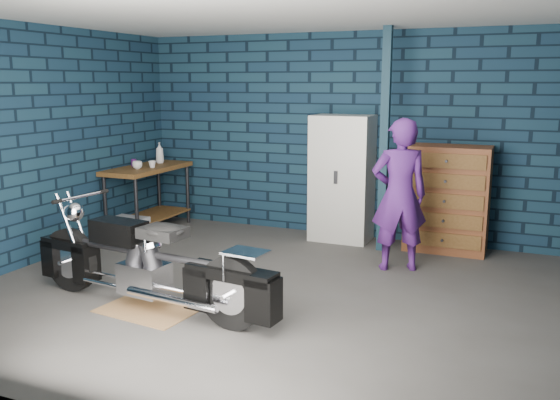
# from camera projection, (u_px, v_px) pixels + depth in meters

# --- Properties ---
(ground) EXTENTS (6.00, 6.00, 0.00)m
(ground) POSITION_uv_depth(u_px,v_px,m) (279.00, 294.00, 5.84)
(ground) COLOR #43413F
(ground) RESTS_ON ground
(room_walls) EXTENTS (6.02, 5.01, 2.71)m
(room_walls) POSITION_uv_depth(u_px,v_px,m) (301.00, 97.00, 5.97)
(room_walls) COLOR #102437
(room_walls) RESTS_ON ground
(support_post) EXTENTS (0.10, 0.10, 2.70)m
(support_post) POSITION_uv_depth(u_px,v_px,m) (384.00, 142.00, 7.13)
(support_post) COLOR #112835
(support_post) RESTS_ON ground
(workbench) EXTENTS (0.60, 1.40, 0.91)m
(workbench) POSITION_uv_depth(u_px,v_px,m) (149.00, 199.00, 8.26)
(workbench) COLOR brown
(workbench) RESTS_ON ground
(drip_mat) EXTENTS (0.93, 0.74, 0.01)m
(drip_mat) POSITION_uv_depth(u_px,v_px,m) (151.00, 308.00, 5.46)
(drip_mat) COLOR brown
(drip_mat) RESTS_ON ground
(motorcycle) EXTENTS (2.33, 0.86, 1.00)m
(motorcycle) POSITION_uv_depth(u_px,v_px,m) (148.00, 257.00, 5.36)
(motorcycle) COLOR black
(motorcycle) RESTS_ON ground
(person) EXTENTS (0.72, 0.61, 1.68)m
(person) POSITION_uv_depth(u_px,v_px,m) (399.00, 195.00, 6.47)
(person) COLOR #4C1D6E
(person) RESTS_ON ground
(storage_bin) EXTENTS (0.47, 0.33, 0.29)m
(storage_bin) POSITION_uv_depth(u_px,v_px,m) (129.00, 228.00, 7.86)
(storage_bin) COLOR #97999F
(storage_bin) RESTS_ON ground
(locker) EXTENTS (0.76, 0.55, 1.64)m
(locker) POSITION_uv_depth(u_px,v_px,m) (342.00, 178.00, 7.72)
(locker) COLOR beige
(locker) RESTS_ON ground
(tool_chest) EXTENTS (0.98, 0.54, 1.30)m
(tool_chest) POSITION_uv_depth(u_px,v_px,m) (447.00, 199.00, 7.24)
(tool_chest) COLOR brown
(tool_chest) RESTS_ON ground
(cup_a) EXTENTS (0.17, 0.17, 0.10)m
(cup_a) POSITION_uv_depth(u_px,v_px,m) (137.00, 165.00, 7.92)
(cup_a) COLOR #C0B691
(cup_a) RESTS_ON workbench
(cup_b) EXTENTS (0.12, 0.12, 0.09)m
(cup_b) POSITION_uv_depth(u_px,v_px,m) (152.00, 164.00, 8.04)
(cup_b) COLOR #C0B691
(cup_b) RESTS_ON workbench
(mug_purple) EXTENTS (0.08, 0.08, 0.10)m
(mug_purple) POSITION_uv_depth(u_px,v_px,m) (134.00, 163.00, 8.17)
(mug_purple) COLOR #4D1860
(mug_purple) RESTS_ON workbench
(bottle) EXTENTS (0.15, 0.15, 0.30)m
(bottle) POSITION_uv_depth(u_px,v_px,m) (160.00, 153.00, 8.48)
(bottle) COLOR #97999F
(bottle) RESTS_ON workbench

